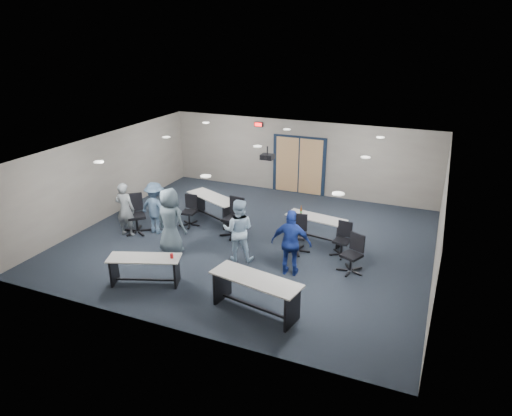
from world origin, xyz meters
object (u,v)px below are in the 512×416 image
at_px(table_front_right, 256,289).
at_px(person_lightblue, 238,230).
at_px(chair_back_c, 298,234).
at_px(person_back, 155,208).
at_px(chair_loose_left, 136,214).
at_px(chair_back_b, 233,218).
at_px(person_gray, 125,209).
at_px(table_back_right, 315,224).
at_px(chair_back_d, 342,240).
at_px(person_plaid, 170,221).
at_px(table_back_left, 213,204).
at_px(chair_loose_right, 352,254).
at_px(person_navy, 291,243).
at_px(table_front_left, 145,266).
at_px(chair_back_a, 189,211).

xyz_separation_m(table_front_right, person_lightblue, (-1.36, 2.05, 0.29)).
relative_size(chair_back_c, person_back, 0.66).
xyz_separation_m(chair_loose_left, person_lightblue, (3.53, -0.37, 0.26)).
bearing_deg(chair_back_b, person_gray, -152.81).
xyz_separation_m(chair_back_c, person_lightblue, (-1.30, -1.02, 0.33)).
relative_size(table_back_right, chair_back_d, 1.94).
relative_size(person_plaid, person_back, 1.16).
bearing_deg(person_gray, table_back_left, -138.24).
bearing_deg(chair_back_d, chair_loose_right, -55.85).
height_order(chair_back_d, person_navy, person_navy).
bearing_deg(table_front_left, person_lightblue, 32.00).
height_order(chair_loose_left, person_navy, person_navy).
distance_m(table_front_right, person_plaid, 3.69).
xyz_separation_m(table_back_left, person_back, (-1.11, -1.52, 0.25)).
bearing_deg(person_navy, chair_back_c, -85.65).
bearing_deg(person_lightblue, person_plaid, -6.14).
xyz_separation_m(table_back_right, person_lightblue, (-1.53, -1.97, 0.36)).
bearing_deg(chair_back_c, chair_back_d, 4.70).
bearing_deg(person_lightblue, person_navy, 157.09).
distance_m(chair_back_a, person_gray, 1.91).
relative_size(table_front_left, person_plaid, 0.99).
bearing_deg(chair_back_d, table_front_left, -134.41).
bearing_deg(chair_back_b, person_back, -157.58).
xyz_separation_m(chair_back_a, person_gray, (-1.35, -1.32, 0.33)).
xyz_separation_m(table_front_left, table_back_left, (-0.35, 4.12, 0.06)).
distance_m(chair_back_b, chair_back_d, 3.24).
height_order(chair_back_d, chair_loose_left, chair_loose_left).
distance_m(table_back_left, chair_loose_right, 5.05).
bearing_deg(chair_back_d, person_plaid, -153.60).
distance_m(table_front_left, table_front_right, 2.89).
relative_size(table_back_right, person_navy, 1.06).
xyz_separation_m(chair_back_c, chair_loose_right, (1.59, -0.54, -0.02)).
height_order(chair_back_a, person_plaid, person_plaid).
distance_m(chair_back_d, chair_loose_left, 6.07).
relative_size(chair_back_b, person_back, 0.73).
bearing_deg(table_back_left, table_front_left, -61.00).
bearing_deg(chair_loose_left, person_back, -17.95).
distance_m(chair_back_c, chair_loose_left, 4.87).
bearing_deg(person_back, person_lightblue, 171.82).
distance_m(chair_back_a, person_plaid, 1.86).
height_order(chair_back_a, person_gray, person_gray).
xyz_separation_m(chair_loose_right, person_lightblue, (-2.89, -0.48, 0.35)).
relative_size(chair_back_d, person_back, 0.59).
bearing_deg(person_gray, chair_loose_right, 177.13).
bearing_deg(person_back, table_front_left, 122.76).
height_order(table_back_right, person_plaid, person_plaid).
relative_size(chair_back_a, chair_back_c, 0.93).
height_order(chair_back_a, chair_loose_right, chair_loose_right).
bearing_deg(person_lightblue, chair_back_b, -74.28).
bearing_deg(chair_loose_left, chair_back_c, -34.84).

